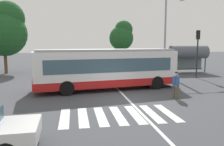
{
  "coord_description": "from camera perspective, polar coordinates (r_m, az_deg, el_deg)",
  "views": [
    {
      "loc": [
        -3.02,
        -13.61,
        3.45
      ],
      "look_at": [
        -0.21,
        3.13,
        1.3
      ],
      "focal_mm": 36.89,
      "sensor_mm": 36.0,
      "label": 1
    }
  ],
  "objects": [
    {
      "name": "parked_car_red",
      "position": [
        30.36,
        -7.64,
        2.08
      ],
      "size": [
        1.93,
        4.53,
        1.35
      ],
      "color": "black",
      "rests_on": "ground_plane"
    },
    {
      "name": "ground_plane",
      "position": [
        14.36,
        2.92,
        -6.69
      ],
      "size": [
        160.0,
        160.0,
        0.0
      ],
      "primitive_type": "plane",
      "color": "#424449"
    },
    {
      "name": "twin_arm_street_lamp",
      "position": [
        26.26,
        13.08,
        10.97
      ],
      "size": [
        4.26,
        0.32,
        8.5
      ],
      "color": "#939399",
      "rests_on": "ground_plane"
    },
    {
      "name": "parked_car_teal",
      "position": [
        31.46,
        2.15,
        2.32
      ],
      "size": [
        2.1,
        4.61,
        1.35
      ],
      "color": "black",
      "rests_on": "ground_plane"
    },
    {
      "name": "traffic_light_far_corner",
      "position": [
        24.95,
        20.44,
        6.24
      ],
      "size": [
        0.33,
        0.32,
        4.81
      ],
      "color": "#28282B",
      "rests_on": "ground_plane"
    },
    {
      "name": "parked_car_champagne",
      "position": [
        31.04,
        -2.8,
        2.25
      ],
      "size": [
        1.96,
        4.54,
        1.35
      ],
      "color": "black",
      "rests_on": "ground_plane"
    },
    {
      "name": "background_tree_left",
      "position": [
        29.71,
        -24.98,
        9.84
      ],
      "size": [
        5.19,
        5.19,
        8.38
      ],
      "color": "brown",
      "rests_on": "ground_plane"
    },
    {
      "name": "lane_center_line",
      "position": [
        16.32,
        2.37,
        -4.98
      ],
      "size": [
        0.16,
        24.0,
        0.01
      ],
      "primitive_type": "cube",
      "color": "silver",
      "rests_on": "ground_plane"
    },
    {
      "name": "pedestrian_crossing_street",
      "position": [
        15.11,
        15.58,
        -2.5
      ],
      "size": [
        0.49,
        0.44,
        1.72
      ],
      "color": "brown",
      "rests_on": "ground_plane"
    },
    {
      "name": "bus_stop_shelter",
      "position": [
        28.94,
        18.42,
        4.81
      ],
      "size": [
        4.56,
        1.54,
        3.25
      ],
      "color": "#28282B",
      "rests_on": "ground_plane"
    },
    {
      "name": "crosswalk_painted_stripes",
      "position": [
        11.39,
        1.52,
        -10.38
      ],
      "size": [
        5.56,
        3.01,
        0.01
      ],
      "color": "silver",
      "rests_on": "ground_plane"
    },
    {
      "name": "city_transit_bus",
      "position": [
        17.43,
        -1.21,
        1.09
      ],
      "size": [
        11.23,
        4.35,
        3.06
      ],
      "color": "black",
      "rests_on": "ground_plane"
    },
    {
      "name": "background_tree_right",
      "position": [
        33.84,
        2.49,
        9.22
      ],
      "size": [
        3.49,
        3.49,
        6.83
      ],
      "color": "brown",
      "rests_on": "ground_plane"
    }
  ]
}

